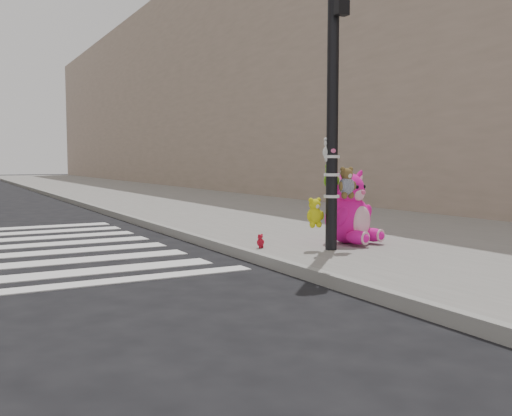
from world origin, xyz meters
TOP-DOWN VIEW (x-y plane):
  - ground at (0.00, 0.00)m, footprint 120.00×120.00m
  - sidewalk_near at (5.00, 10.00)m, footprint 7.00×80.00m
  - curb_edge at (1.55, 10.00)m, footprint 0.12×80.00m
  - bld_near at (10.50, 20.00)m, footprint 5.00×60.00m
  - signal_pole at (2.62, 1.82)m, footprint 0.71×0.49m
  - pink_bunny at (3.21, 2.17)m, footprint 0.89×0.98m
  - red_teddy at (1.80, 2.40)m, footprint 0.17×0.14m

SIDE VIEW (x-z plane):
  - ground at x=0.00m, z-range 0.00..0.00m
  - sidewalk_near at x=5.00m, z-range 0.00..0.14m
  - curb_edge at x=1.55m, z-range -0.01..0.15m
  - red_teddy at x=1.80m, z-range 0.14..0.34m
  - pink_bunny at x=3.21m, z-range 0.04..1.17m
  - signal_pole at x=2.62m, z-range -0.28..3.72m
  - bld_near at x=10.50m, z-range 0.00..10.00m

